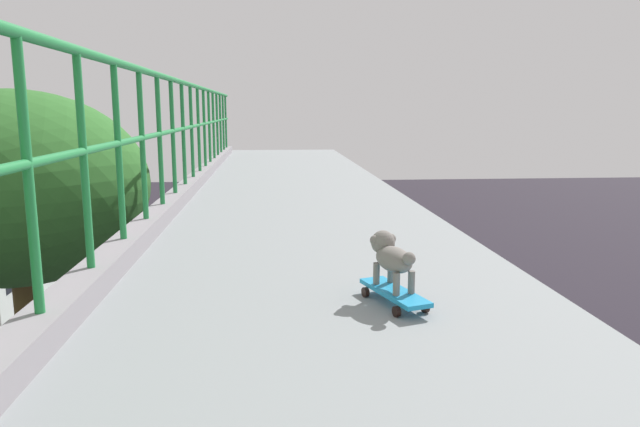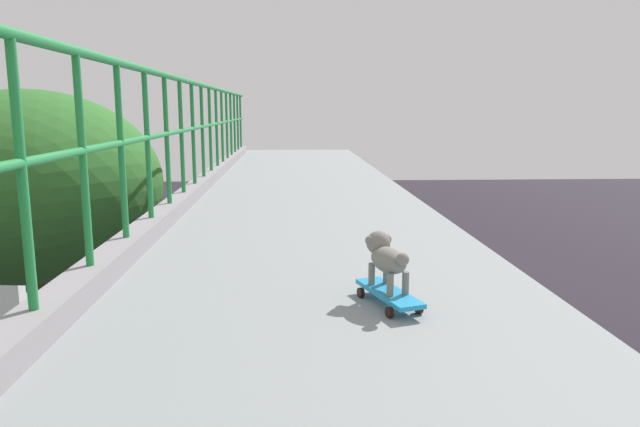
% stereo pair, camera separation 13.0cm
% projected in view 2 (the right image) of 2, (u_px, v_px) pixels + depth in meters
% --- Properties ---
extents(city_bus, '(2.49, 11.89, 3.24)m').
position_uv_depth(city_bus, '(58.00, 252.00, 22.96)').
color(city_bus, white).
rests_on(city_bus, ground).
extents(roadside_tree_mid, '(3.78, 3.78, 7.64)m').
position_uv_depth(roadside_tree_mid, '(32.00, 190.00, 8.71)').
color(roadside_tree_mid, '#504020').
rests_on(roadside_tree_mid, ground).
extents(toy_skateboard, '(0.30, 0.54, 0.08)m').
position_uv_depth(toy_skateboard, '(389.00, 294.00, 3.08)').
color(toy_skateboard, '#1E91CB').
rests_on(toy_skateboard, overpass_deck).
extents(small_dog, '(0.23, 0.38, 0.29)m').
position_uv_depth(small_dog, '(386.00, 256.00, 3.11)').
color(small_dog, slate).
rests_on(small_dog, toy_skateboard).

